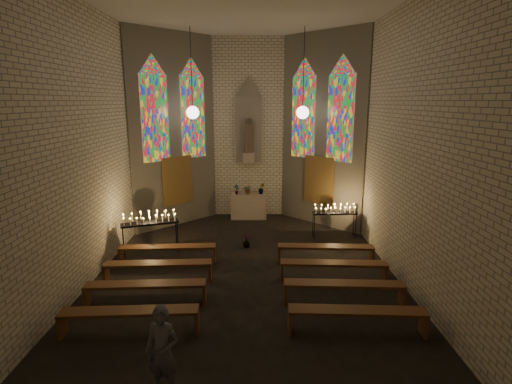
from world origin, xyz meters
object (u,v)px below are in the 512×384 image
Objects in this scene: altar at (249,206)px; votive_stand_left at (150,220)px; aisle_flower_pot at (246,241)px; votive_stand_right at (335,211)px; visitor at (163,352)px.

altar is 0.81× the size of votive_stand_left.
votive_stand_right is at bearing 17.49° from aisle_flower_pot.
votive_stand_right reaches higher than altar.
votive_stand_left is (-2.94, -3.82, 0.57)m from altar.
aisle_flower_pot is at bearing 92.76° from visitor.
visitor reaches higher than aisle_flower_pot.
visitor is (-4.18, -7.53, -0.19)m from votive_stand_right.
altar is 3.40× the size of aisle_flower_pot.
votive_stand_left reaches higher than altar.
altar is at bearing 32.74° from votive_stand_left.
visitor is at bearing -120.76° from votive_stand_right.
altar is 9.95m from visitor.
aisle_flower_pot is at bearing -9.21° from votive_stand_left.
votive_stand_left is 6.09m from votive_stand_right.
votive_stand_right is 8.62m from visitor.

